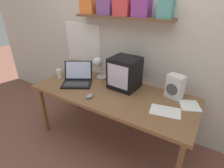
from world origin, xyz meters
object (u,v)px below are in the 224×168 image
(crt_monitor, at_px, (125,73))
(open_notebook, at_px, (165,111))
(computer_mouse, at_px, (90,96))
(juice_glass, at_px, (59,74))
(laptop, at_px, (77,78))
(loose_paper_near_monitor, at_px, (190,105))
(desk_lamp, at_px, (98,64))
(corner_desk, at_px, (112,96))
(space_heater, at_px, (175,87))

(crt_monitor, relative_size, open_notebook, 1.17)
(computer_mouse, height_order, open_notebook, computer_mouse)
(crt_monitor, relative_size, juice_glass, 3.02)
(laptop, distance_m, open_notebook, 1.13)
(loose_paper_near_monitor, xyz_separation_m, open_notebook, (-0.18, -0.23, 0.00))
(open_notebook, bearing_deg, desk_lamp, 164.76)
(computer_mouse, bearing_deg, juice_glass, 164.07)
(crt_monitor, height_order, loose_paper_near_monitor, crt_monitor)
(crt_monitor, xyz_separation_m, loose_paper_near_monitor, (0.74, -0.01, -0.18))
(corner_desk, distance_m, space_heater, 0.69)
(desk_lamp, xyz_separation_m, loose_paper_near_monitor, (1.13, -0.03, -0.21))
(corner_desk, bearing_deg, space_heater, 21.63)
(laptop, distance_m, computer_mouse, 0.42)
(crt_monitor, bearing_deg, corner_desk, -105.57)
(corner_desk, relative_size, open_notebook, 5.94)
(desk_lamp, bearing_deg, computer_mouse, -61.17)
(corner_desk, xyz_separation_m, desk_lamp, (-0.33, 0.20, 0.26))
(computer_mouse, height_order, loose_paper_near_monitor, computer_mouse)
(laptop, bearing_deg, corner_desk, -28.88)
(laptop, height_order, space_heater, space_heater)
(corner_desk, xyz_separation_m, crt_monitor, (0.06, 0.18, 0.23))
(open_notebook, bearing_deg, corner_desk, 174.75)
(juice_glass, height_order, loose_paper_near_monitor, juice_glass)
(juice_glass, distance_m, computer_mouse, 0.68)
(corner_desk, xyz_separation_m, loose_paper_near_monitor, (0.81, 0.17, 0.05))
(laptop, distance_m, desk_lamp, 0.31)
(desk_lamp, xyz_separation_m, juice_glass, (-0.47, -0.24, -0.15))
(corner_desk, xyz_separation_m, juice_glass, (-0.80, -0.04, 0.11))
(crt_monitor, bearing_deg, computer_mouse, -113.13)
(laptop, distance_m, juice_glass, 0.30)
(loose_paper_near_monitor, bearing_deg, juice_glass, -172.69)
(juice_glass, distance_m, space_heater, 1.45)
(crt_monitor, height_order, desk_lamp, crt_monitor)
(crt_monitor, distance_m, loose_paper_near_monitor, 0.77)
(corner_desk, relative_size, juice_glass, 15.41)
(laptop, relative_size, computer_mouse, 4.27)
(juice_glass, bearing_deg, computer_mouse, -15.93)
(space_heater, bearing_deg, open_notebook, -72.53)
(desk_lamp, bearing_deg, open_notebook, -9.97)
(corner_desk, distance_m, juice_glass, 0.80)
(desk_lamp, bearing_deg, juice_glass, -147.59)
(juice_glass, relative_size, computer_mouse, 1.11)
(juice_glass, distance_m, open_notebook, 1.42)
(open_notebook, bearing_deg, loose_paper_near_monitor, 51.69)
(computer_mouse, relative_size, loose_paper_near_monitor, 0.41)
(crt_monitor, relative_size, computer_mouse, 3.35)
(crt_monitor, distance_m, desk_lamp, 0.39)
(loose_paper_near_monitor, bearing_deg, laptop, -172.01)
(juice_glass, xyz_separation_m, loose_paper_near_monitor, (1.60, 0.21, -0.05))
(corner_desk, xyz_separation_m, laptop, (-0.50, -0.01, 0.11))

